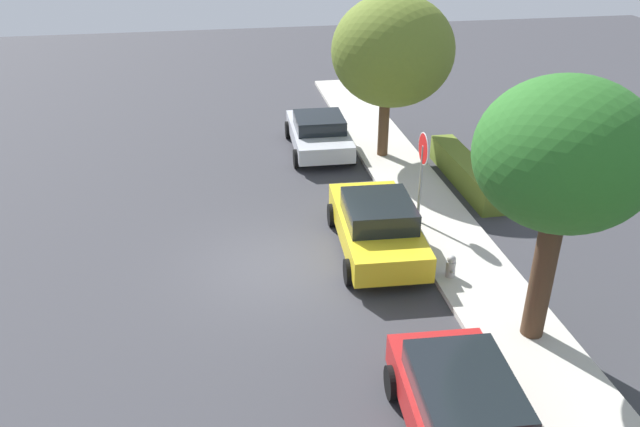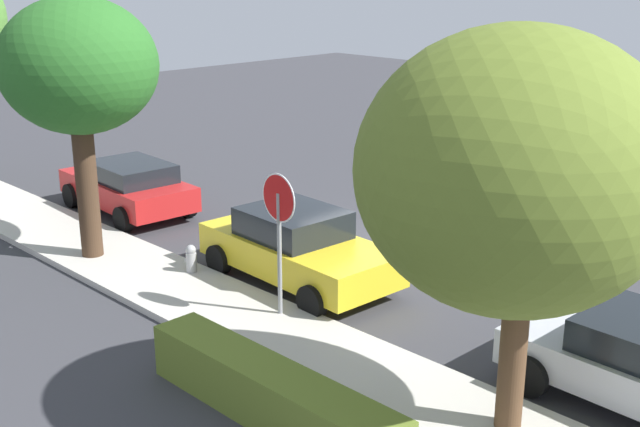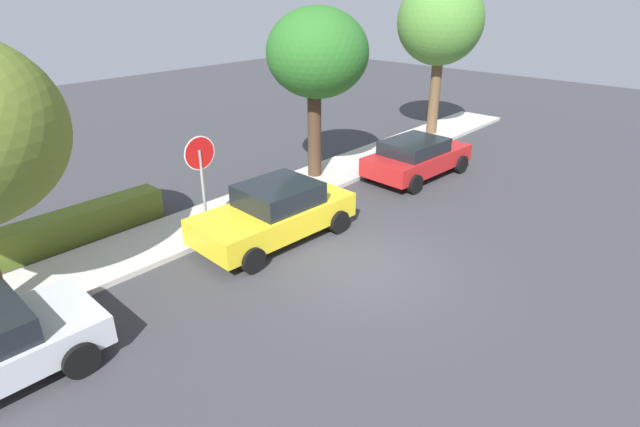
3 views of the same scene
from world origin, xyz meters
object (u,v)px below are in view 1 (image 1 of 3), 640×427
Objects in this scene: parked_car_silver at (319,133)px; street_tree_near_corner at (393,51)px; fire_hydrant at (451,268)px; stop_sign at (422,162)px; parked_car_red at (466,417)px; parked_car_yellow at (377,225)px; street_tree_mid_block at (563,157)px.

parked_car_silver is 0.76× the size of street_tree_near_corner.
parked_car_silver is 3.95m from street_tree_near_corner.
stop_sign is at bearing 178.02° from fire_hydrant.
stop_sign is 7.95m from parked_car_red.
parked_car_yellow is (1.12, -1.49, -1.16)m from stop_sign.
street_tree_mid_block reaches higher than street_tree_near_corner.
stop_sign is 6.39m from parked_car_silver.
street_tree_near_corner is 10.10m from street_tree_mid_block.
stop_sign is 0.65× the size of parked_car_red.
parked_car_yellow is at bearing -140.76° from fire_hydrant.
street_tree_mid_block is at bearing 8.09° from stop_sign.
fire_hydrant is at bearing 161.95° from parked_car_red.
parked_car_red is 0.75× the size of street_tree_mid_block.
stop_sign reaches higher than parked_car_red.
parked_car_silver reaches higher than fire_hydrant.
parked_car_yellow is 5.77m from street_tree_mid_block.
parked_car_silver is 5.93× the size of fire_hydrant.
parked_car_yellow is at bearing -53.11° from stop_sign.
parked_car_yellow is 0.78× the size of street_tree_mid_block.
fire_hydrant is (2.82, -0.10, -1.56)m from stop_sign.
parked_car_yellow is 1.04× the size of parked_car_silver.
street_tree_near_corner reaches higher than parked_car_yellow.
street_tree_mid_block is (4.10, 2.23, 3.40)m from parked_car_yellow.
parked_car_silver is 13.70m from parked_car_red.
street_tree_near_corner is at bearing 161.92° from parked_car_yellow.
parked_car_red reaches higher than fire_hydrant.
street_tree_mid_block reaches higher than parked_car_yellow.
street_tree_mid_block is at bearing 19.27° from fire_hydrant.
parked_car_silver is 1.00× the size of parked_car_red.
street_tree_near_corner is 0.99× the size of street_tree_mid_block.
street_tree_mid_block is 7.86× the size of fire_hydrant.
street_tree_near_corner is 7.76× the size of fire_hydrant.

